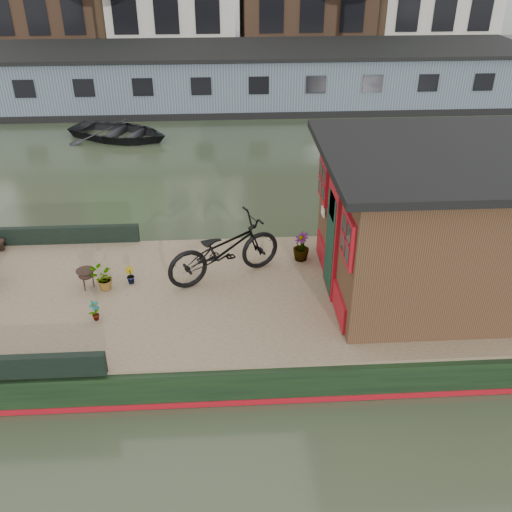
{
  "coord_description": "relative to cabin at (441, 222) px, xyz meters",
  "views": [
    {
      "loc": [
        -1.3,
        -8.05,
        6.05
      ],
      "look_at": [
        -0.79,
        0.5,
        1.05
      ],
      "focal_mm": 40.0,
      "sensor_mm": 36.0,
      "label": 1
    }
  ],
  "objects": [
    {
      "name": "ground",
      "position": [
        -2.19,
        0.0,
        -1.88
      ],
      "size": [
        120.0,
        120.0,
        0.0
      ],
      "primitive_type": "plane",
      "color": "#293421",
      "rests_on": "ground"
    },
    {
      "name": "houseboat_hull",
      "position": [
        -3.52,
        0.0,
        -1.6
      ],
      "size": [
        14.01,
        4.02,
        0.6
      ],
      "color": "black",
      "rests_on": "ground"
    },
    {
      "name": "houseboat_deck",
      "position": [
        -2.19,
        0.0,
        -1.25
      ],
      "size": [
        11.8,
        3.8,
        0.05
      ],
      "primitive_type": "cube",
      "color": "#8B7456",
      "rests_on": "houseboat_hull"
    },
    {
      "name": "cabin",
      "position": [
        0.0,
        0.0,
        0.0
      ],
      "size": [
        4.0,
        3.5,
        2.42
      ],
      "color": "#332013",
      "rests_on": "houseboat_deck"
    },
    {
      "name": "bicycle",
      "position": [
        -3.52,
        0.5,
        -0.68
      ],
      "size": [
        2.21,
        1.54,
        1.1
      ],
      "primitive_type": "imported",
      "rotation": [
        0.0,
        0.0,
        2.0
      ],
      "color": "black",
      "rests_on": "houseboat_deck"
    },
    {
      "name": "potted_plant_a",
      "position": [
        -5.57,
        -0.67,
        -1.05
      ],
      "size": [
        0.21,
        0.22,
        0.35
      ],
      "primitive_type": "imported",
      "rotation": [
        0.0,
        0.0,
        0.98
      ],
      "color": "brown",
      "rests_on": "houseboat_deck"
    },
    {
      "name": "potted_plant_b",
      "position": [
        -5.16,
        0.39,
        -1.07
      ],
      "size": [
        0.22,
        0.21,
        0.31
      ],
      "primitive_type": "imported",
      "rotation": [
        0.0,
        0.0,
        2.41
      ],
      "color": "brown",
      "rests_on": "houseboat_deck"
    },
    {
      "name": "potted_plant_c",
      "position": [
        -5.58,
        0.21,
        -1.01
      ],
      "size": [
        0.51,
        0.49,
        0.43
      ],
      "primitive_type": "imported",
      "rotation": [
        0.0,
        0.0,
        3.74
      ],
      "color": "#AB5D31",
      "rests_on": "houseboat_deck"
    },
    {
      "name": "potted_plant_d",
      "position": [
        -2.11,
        1.01,
        -0.95
      ],
      "size": [
        0.4,
        0.4,
        0.55
      ],
      "primitive_type": "imported",
      "rotation": [
        0.0,
        0.0,
        5.1
      ],
      "color": "#9D592B",
      "rests_on": "houseboat_deck"
    },
    {
      "name": "brazier_rear",
      "position": [
        -5.88,
        0.28,
        -1.05
      ],
      "size": [
        0.37,
        0.37,
        0.35
      ],
      "primitive_type": null,
      "rotation": [
        0.0,
        0.0,
        0.16
      ],
      "color": "black",
      "rests_on": "houseboat_deck"
    },
    {
      "name": "bollard_port",
      "position": [
        -7.79,
        1.7,
        -1.12
      ],
      "size": [
        0.19,
        0.19,
        0.21
      ],
      "primitive_type": "cylinder",
      "color": "black",
      "rests_on": "houseboat_deck"
    },
    {
      "name": "dinghy",
      "position": [
        -6.84,
        10.15,
        -1.53
      ],
      "size": [
        4.0,
        3.5,
        0.69
      ],
      "primitive_type": "imported",
      "rotation": [
        0.0,
        0.0,
        1.17
      ],
      "color": "black",
      "rests_on": "ground"
    },
    {
      "name": "far_houseboat",
      "position": [
        -2.19,
        14.0,
        -0.91
      ],
      "size": [
        20.4,
        4.4,
        2.11
      ],
      "color": "slate",
      "rests_on": "ground"
    },
    {
      "name": "quay",
      "position": [
        -2.19,
        20.5,
        -1.43
      ],
      "size": [
        60.0,
        6.0,
        0.9
      ],
      "primitive_type": "cube",
      "color": "#47443F",
      "rests_on": "ground"
    }
  ]
}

